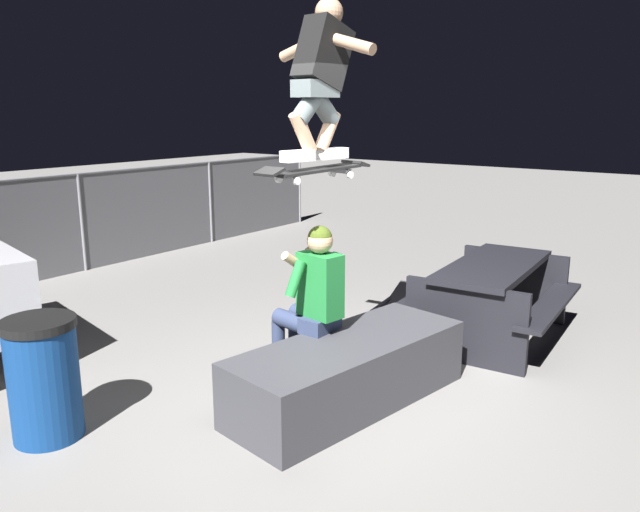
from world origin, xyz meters
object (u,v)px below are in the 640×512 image
(skateboard, at_px, (315,170))
(picnic_table_back, at_px, (492,288))
(skater_airborne, at_px, (321,72))
(trash_bin, at_px, (44,379))
(person_sitting_on_ledge, at_px, (310,298))
(ledge_box_main, at_px, (349,372))
(kicker_ramp, at_px, (421,318))

(skateboard, relative_size, picnic_table_back, 0.58)
(skater_airborne, distance_m, trash_bin, 2.84)
(skater_airborne, distance_m, picnic_table_back, 2.84)
(person_sitting_on_ledge, height_order, skateboard, skateboard)
(ledge_box_main, bearing_deg, skateboard, 96.62)
(skateboard, bearing_deg, skater_airborne, -6.79)
(ledge_box_main, height_order, kicker_ramp, ledge_box_main)
(picnic_table_back, bearing_deg, person_sitting_on_ledge, 159.10)
(person_sitting_on_ledge, xyz_separation_m, skater_airborne, (-0.04, -0.13, 1.70))
(kicker_ramp, xyz_separation_m, trash_bin, (-3.59, 0.97, 0.37))
(skateboard, bearing_deg, person_sitting_on_ledge, 51.75)
(skateboard, distance_m, trash_bin, 2.35)
(ledge_box_main, distance_m, trash_bin, 2.15)
(picnic_table_back, height_order, trash_bin, trash_bin)
(ledge_box_main, bearing_deg, picnic_table_back, -9.19)
(skateboard, height_order, picnic_table_back, skateboard)
(skater_airborne, xyz_separation_m, kicker_ramp, (1.92, 0.12, -2.39))
(skater_airborne, height_order, picnic_table_back, skater_airborne)
(ledge_box_main, xyz_separation_m, trash_bin, (-1.65, 1.36, 0.18))
(skateboard, distance_m, picnic_table_back, 2.47)
(skater_airborne, height_order, kicker_ramp, skater_airborne)
(kicker_ramp, distance_m, picnic_table_back, 0.85)
(kicker_ramp, bearing_deg, ledge_box_main, -168.46)
(kicker_ramp, xyz_separation_m, picnic_table_back, (0.06, -0.72, 0.44))
(kicker_ramp, bearing_deg, trash_bin, 164.95)
(person_sitting_on_ledge, height_order, trash_bin, person_sitting_on_ledge)
(ledge_box_main, xyz_separation_m, skateboard, (-0.03, 0.29, 1.51))
(person_sitting_on_ledge, distance_m, skater_airborne, 1.71)
(ledge_box_main, xyz_separation_m, skater_airborne, (0.02, 0.28, 2.20))
(ledge_box_main, relative_size, skater_airborne, 1.76)
(skateboard, relative_size, kicker_ramp, 0.80)
(skater_airborne, bearing_deg, trash_bin, 147.14)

